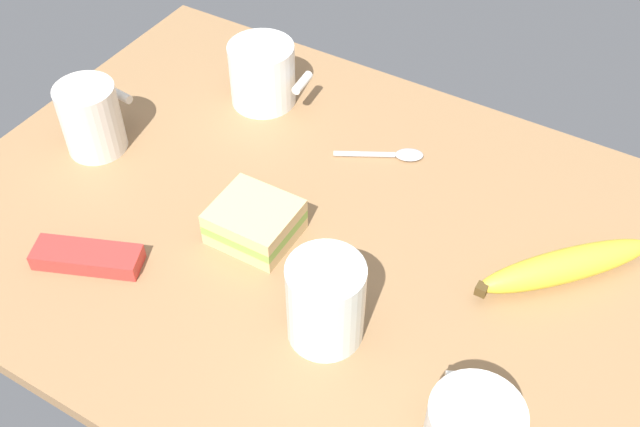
# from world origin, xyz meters

# --- Properties ---
(tabletop) EXTENTS (0.90, 0.64, 0.02)m
(tabletop) POSITION_xyz_m (0.00, 0.00, 0.01)
(tabletop) COLOR #936D47
(tabletop) RESTS_ON ground
(coffee_mug_black) EXTENTS (0.11, 0.09, 0.09)m
(coffee_mug_black) POSITION_xyz_m (0.19, -0.18, 0.07)
(coffee_mug_black) COLOR white
(coffee_mug_black) RESTS_ON tabletop
(coffee_mug_spare) EXTENTS (0.08, 0.10, 0.09)m
(coffee_mug_spare) POSITION_xyz_m (0.33, 0.02, 0.07)
(coffee_mug_spare) COLOR silver
(coffee_mug_spare) RESTS_ON tabletop
(sandwich_main) EXTENTS (0.09, 0.08, 0.04)m
(sandwich_main) POSITION_xyz_m (0.06, 0.04, 0.04)
(sandwich_main) COLOR #DBB77A
(sandwich_main) RESTS_ON tabletop
(glass_of_milk) EXTENTS (0.08, 0.08, 0.10)m
(glass_of_milk) POSITION_xyz_m (-0.08, 0.12, 0.06)
(glass_of_milk) COLOR silver
(glass_of_milk) RESTS_ON tabletop
(banana) EXTENTS (0.17, 0.18, 0.04)m
(banana) POSITION_xyz_m (-0.26, -0.08, 0.04)
(banana) COLOR yellow
(banana) RESTS_ON tabletop
(spoon) EXTENTS (0.11, 0.07, 0.01)m
(spoon) POSITION_xyz_m (-0.01, -0.16, 0.02)
(spoon) COLOR silver
(spoon) RESTS_ON tabletop
(snack_bar) EXTENTS (0.13, 0.08, 0.02)m
(snack_bar) POSITION_xyz_m (0.20, 0.17, 0.03)
(snack_bar) COLOR red
(snack_bar) RESTS_ON tabletop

